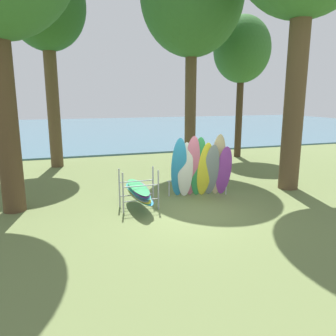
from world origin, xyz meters
name	(u,v)px	position (x,y,z in m)	size (l,w,h in m)	color
ground_plane	(189,212)	(0.00, 0.00, 0.00)	(80.00, 80.00, 0.00)	olive
lake_water	(92,129)	(0.00, 28.62, 0.05)	(80.00, 36.00, 0.10)	#477084
tree_far_right_back	(242,51)	(6.33, 8.05, 5.95)	(3.15, 3.15, 7.84)	#42301E
tree_deep_back	(46,8)	(-3.77, 8.41, 7.43)	(3.61, 3.61, 9.68)	brown
leaning_board_pile	(201,169)	(0.92, 1.23, 1.03)	(2.25, 1.09, 2.25)	#2D8ED1
board_storage_rack	(139,191)	(-1.37, 0.83, 0.55)	(1.15, 2.13, 1.25)	#9EA0A5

